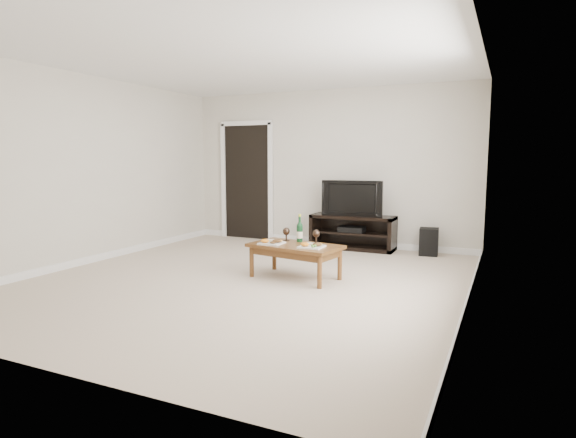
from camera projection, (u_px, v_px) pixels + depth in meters
The scene contains 14 objects.
floor at pixel (248, 280), 5.80m from camera, with size 5.50×5.50×0.00m, color #C2AF9C.
back_wall at pixel (328, 168), 8.13m from camera, with size 5.00×0.04×2.60m, color beige.
ceiling at pixel (245, 56), 5.47m from camera, with size 5.00×5.50×0.04m, color white.
doorway at pixel (247, 182), 8.78m from camera, with size 0.90×0.02×2.05m, color black.
media_console at pixel (353, 232), 7.79m from camera, with size 1.36×0.45×0.55m, color black.
television at pixel (353, 198), 7.72m from camera, with size 0.98×0.13×0.57m, color black.
av_receiver at pixel (352, 229), 7.78m from camera, with size 0.40×0.30×0.08m, color black.
subwoofer at pixel (429, 242), 7.30m from camera, with size 0.27×0.27×0.41m, color black.
coffee_table at pixel (295, 261), 5.88m from camera, with size 1.10×0.60×0.42m, color brown.
plate_left at pixel (272, 241), 5.89m from camera, with size 0.27×0.27×0.07m, color white.
plate_right at pixel (312, 245), 5.66m from camera, with size 0.27×0.27×0.07m, color white.
wine_bottle at pixel (300, 228), 6.04m from camera, with size 0.07×0.07×0.35m, color #0E3619.
goblet_left at pixel (286, 234), 6.12m from camera, with size 0.09×0.09×0.17m, color #33251C, non-canonical shape.
goblet_right at pixel (316, 236), 5.94m from camera, with size 0.09×0.09×0.17m, color #33251C, non-canonical shape.
Camera 1 is at (2.81, -4.94, 1.46)m, focal length 30.00 mm.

